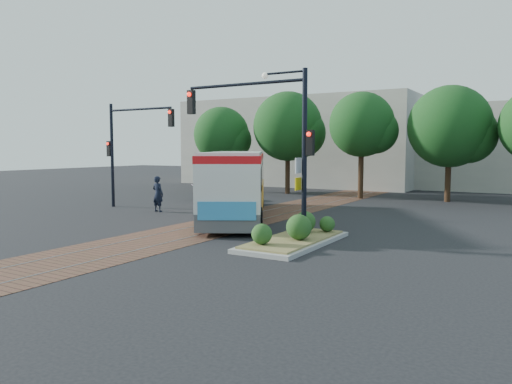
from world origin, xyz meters
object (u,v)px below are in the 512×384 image
Objects in this scene: signal_pole_left at (126,141)px; officer at (158,194)px; signal_pole_main at (274,128)px; parked_car at (224,192)px; traffic_island at (295,235)px; city_bus at (237,181)px.

officer is at bearing -9.91° from signal_pole_left.
signal_pole_left is (-12.23, 4.80, -0.29)m from signal_pole_main.
officer is at bearing 163.07° from parked_car.
traffic_island is 3.95m from signal_pole_main.
signal_pole_left is 4.04m from officer.
city_bus is 7.65m from traffic_island.
signal_pole_main reaches higher than city_bus.
city_bus is 1.97× the size of signal_pole_left.
city_bus reaches higher than traffic_island.
signal_pole_left reaches higher than parked_car.
signal_pole_left is at bearing 158.55° from signal_pole_main.
traffic_island is 0.87× the size of signal_pole_left.
traffic_island is (5.68, -4.92, -1.48)m from city_bus.
traffic_island is at bearing -5.36° from signal_pole_main.
signal_pole_left is (-7.51, -0.02, 2.05)m from city_bus.
city_bus is 7.79m from signal_pole_left.
city_bus is 8.10m from parked_car.
parked_car is (-10.71, 11.14, 0.25)m from traffic_island.
signal_pole_left reaches higher than city_bus.
traffic_island is 11.33m from officer.
parked_car is at bearing -84.04° from officer.
officer is (2.77, -0.48, -2.90)m from signal_pole_left.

